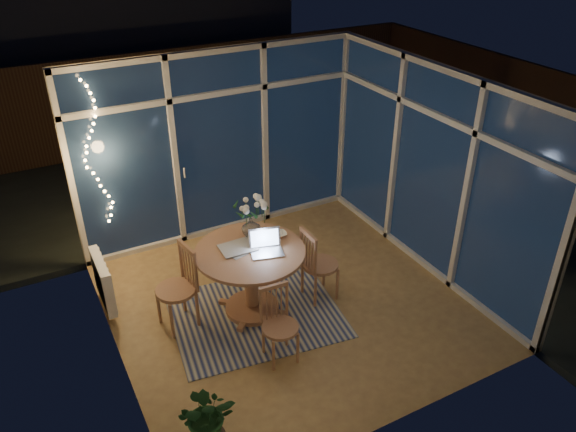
{
  "coord_description": "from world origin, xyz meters",
  "views": [
    {
      "loc": [
        -2.5,
        -4.68,
        4.26
      ],
      "look_at": [
        0.12,
        0.25,
        1.04
      ],
      "focal_mm": 35.0,
      "sensor_mm": 36.0,
      "label": 1
    }
  ],
  "objects_px": {
    "flower_vase": "(251,228)",
    "potted_plant": "(208,418)",
    "dining_table": "(251,281)",
    "chair_left": "(176,288)",
    "chair_right": "(320,263)",
    "laptop": "(267,243)",
    "chair_front": "(280,326)"
  },
  "relations": [
    {
      "from": "chair_right",
      "to": "flower_vase",
      "type": "height_order",
      "value": "flower_vase"
    },
    {
      "from": "chair_left",
      "to": "chair_front",
      "type": "height_order",
      "value": "chair_left"
    },
    {
      "from": "laptop",
      "to": "flower_vase",
      "type": "relative_size",
      "value": 1.67
    },
    {
      "from": "dining_table",
      "to": "chair_right",
      "type": "xyz_separation_m",
      "value": [
        0.84,
        -0.14,
        0.06
      ]
    },
    {
      "from": "chair_left",
      "to": "laptop",
      "type": "xyz_separation_m",
      "value": [
        0.97,
        -0.3,
        0.46
      ]
    },
    {
      "from": "chair_front",
      "to": "chair_right",
      "type": "bearing_deg",
      "value": 41.78
    },
    {
      "from": "chair_left",
      "to": "chair_right",
      "type": "height_order",
      "value": "chair_left"
    },
    {
      "from": "laptop",
      "to": "potted_plant",
      "type": "relative_size",
      "value": 0.46
    },
    {
      "from": "chair_left",
      "to": "flower_vase",
      "type": "xyz_separation_m",
      "value": [
        0.98,
        0.11,
        0.44
      ]
    },
    {
      "from": "chair_left",
      "to": "chair_front",
      "type": "distance_m",
      "value": 1.27
    },
    {
      "from": "chair_left",
      "to": "laptop",
      "type": "bearing_deg",
      "value": 63.33
    },
    {
      "from": "dining_table",
      "to": "chair_left",
      "type": "distance_m",
      "value": 0.85
    },
    {
      "from": "dining_table",
      "to": "laptop",
      "type": "distance_m",
      "value": 0.58
    },
    {
      "from": "dining_table",
      "to": "chair_left",
      "type": "xyz_separation_m",
      "value": [
        -0.83,
        0.17,
        0.08
      ]
    },
    {
      "from": "dining_table",
      "to": "flower_vase",
      "type": "distance_m",
      "value": 0.61
    },
    {
      "from": "dining_table",
      "to": "chair_right",
      "type": "distance_m",
      "value": 0.85
    },
    {
      "from": "chair_front",
      "to": "laptop",
      "type": "xyz_separation_m",
      "value": [
        0.21,
        0.71,
        0.54
      ]
    },
    {
      "from": "chair_front",
      "to": "laptop",
      "type": "distance_m",
      "value": 0.92
    },
    {
      "from": "dining_table",
      "to": "chair_left",
      "type": "height_order",
      "value": "chair_left"
    },
    {
      "from": "chair_front",
      "to": "potted_plant",
      "type": "xyz_separation_m",
      "value": [
        -1.06,
        -0.7,
        -0.05
      ]
    },
    {
      "from": "chair_right",
      "to": "potted_plant",
      "type": "bearing_deg",
      "value": 125.21
    },
    {
      "from": "flower_vase",
      "to": "potted_plant",
      "type": "relative_size",
      "value": 0.28
    },
    {
      "from": "chair_front",
      "to": "laptop",
      "type": "bearing_deg",
      "value": 77.26
    },
    {
      "from": "chair_right",
      "to": "flower_vase",
      "type": "xyz_separation_m",
      "value": [
        -0.69,
        0.41,
        0.46
      ]
    },
    {
      "from": "dining_table",
      "to": "chair_right",
      "type": "height_order",
      "value": "chair_right"
    },
    {
      "from": "dining_table",
      "to": "potted_plant",
      "type": "relative_size",
      "value": 1.62
    },
    {
      "from": "dining_table",
      "to": "flower_vase",
      "type": "relative_size",
      "value": 5.87
    },
    {
      "from": "flower_vase",
      "to": "potted_plant",
      "type": "xyz_separation_m",
      "value": [
        -1.26,
        -1.82,
        -0.56
      ]
    },
    {
      "from": "chair_right",
      "to": "laptop",
      "type": "bearing_deg",
      "value": 89.17
    },
    {
      "from": "chair_front",
      "to": "chair_left",
      "type": "bearing_deg",
      "value": 130.63
    },
    {
      "from": "chair_left",
      "to": "flower_vase",
      "type": "distance_m",
      "value": 1.08
    },
    {
      "from": "chair_front",
      "to": "laptop",
      "type": "relative_size",
      "value": 2.45
    }
  ]
}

